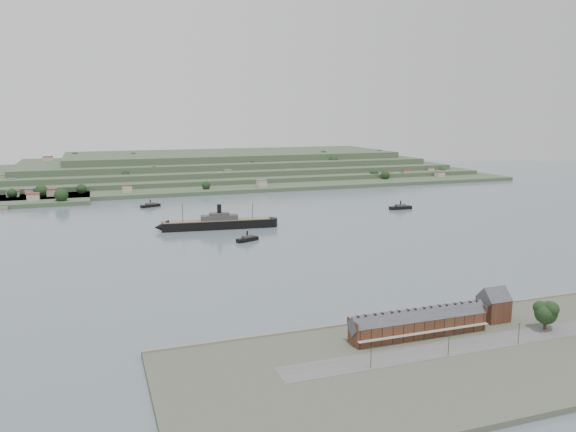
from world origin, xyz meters
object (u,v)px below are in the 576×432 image
object	(u,v)px
steamship	(214,224)
tugboat	(247,239)
gabled_building	(494,305)
terrace_row	(419,323)
fig_tree	(547,312)

from	to	relation	value
steamship	tugboat	xyz separation A→B (m)	(12.24, -47.41, -2.26)
tugboat	gabled_building	bearing A→B (deg)	-72.93
terrace_row	steamship	size ratio (longest dim) A/B	0.61
gabled_building	terrace_row	bearing A→B (deg)	-173.88
terrace_row	gabled_building	xyz separation A→B (m)	(37.50, 4.02, 1.34)
tugboat	steamship	bearing A→B (deg)	104.48
fig_tree	steamship	bearing A→B (deg)	108.17
steamship	fig_tree	world-z (taller)	steamship
steamship	tugboat	bearing A→B (deg)	-75.52
gabled_building	fig_tree	xyz separation A→B (m)	(12.22, -15.70, 1.07)
gabled_building	steamship	world-z (taller)	steamship
gabled_building	tugboat	xyz separation A→B (m)	(-54.45, 177.33, -6.42)
terrace_row	fig_tree	size ratio (longest dim) A/B	4.68
terrace_row	tugboat	size ratio (longest dim) A/B	3.36
terrace_row	gabled_building	size ratio (longest dim) A/B	3.95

